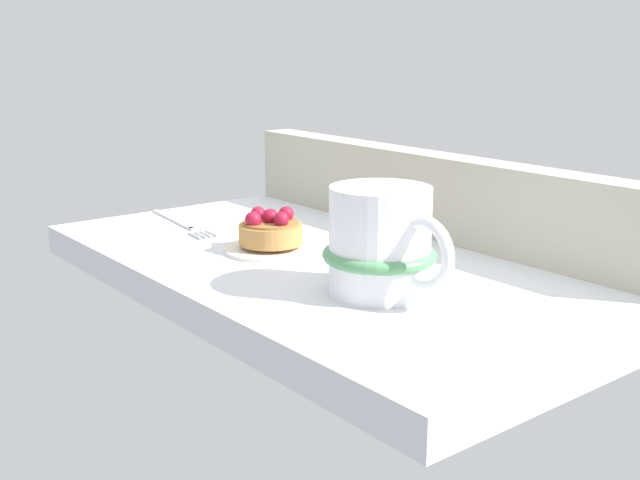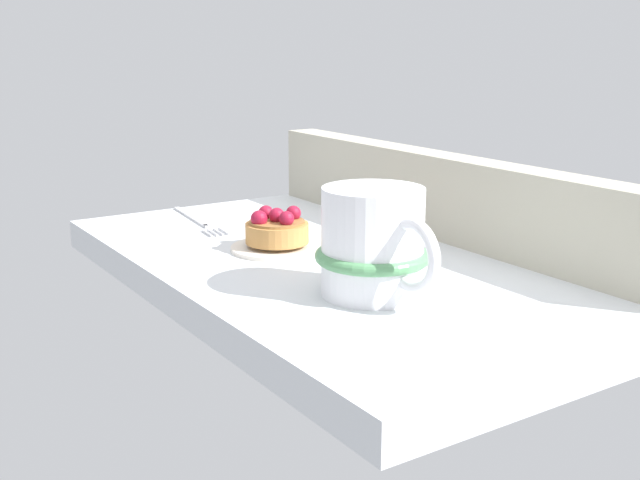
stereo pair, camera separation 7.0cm
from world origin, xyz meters
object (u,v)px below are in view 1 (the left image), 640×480
at_px(dessert_plate, 271,247).
at_px(coffee_mug, 382,243).
at_px(raspberry_tart, 270,230).
at_px(dessert_fork, 181,222).

xyz_separation_m(dessert_plate, coffee_mug, (0.19, -0.01, 0.05)).
bearing_deg(raspberry_tart, coffee_mug, -1.99).
bearing_deg(dessert_plate, raspberry_tart, -132.31).
relative_size(raspberry_tart, dessert_fork, 0.40).
height_order(coffee_mug, dessert_fork, coffee_mug).
bearing_deg(raspberry_tart, dessert_plate, 47.69).
bearing_deg(dessert_plate, coffee_mug, -2.06).
distance_m(dessert_plate, raspberry_tart, 0.02).
bearing_deg(dessert_fork, coffee_mug, 1.54).
bearing_deg(coffee_mug, dessert_fork, -178.46).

